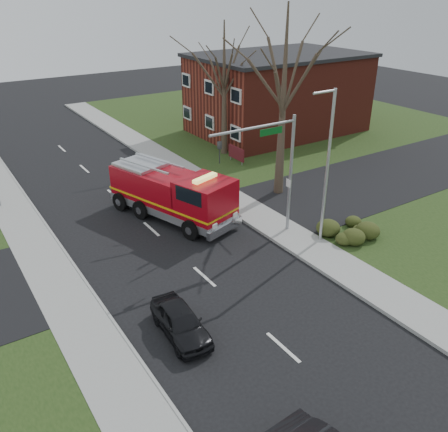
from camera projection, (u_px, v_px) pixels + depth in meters
ground at (204, 277)px, 23.16m from camera, size 120.00×120.00×0.00m
sidewalk_right at (300, 242)px, 26.18m from camera, size 2.40×80.00×0.15m
sidewalk_left at (79, 320)px, 20.08m from camera, size 2.40×80.00×0.15m
cross_street_right at (422, 165)px, 37.16m from camera, size 30.00×8.00×0.15m
brick_building at (278, 93)px, 44.42m from camera, size 15.40×10.40×7.25m
health_center_sign at (236, 153)px, 37.33m from camera, size 0.12×2.00×1.40m
hedge_corner at (351, 228)px, 26.58m from camera, size 2.80×2.00×0.90m
bare_tree_near at (284, 83)px, 29.08m from camera, size 6.00×6.00×12.00m
bare_tree_far at (224, 75)px, 36.98m from camera, size 5.25×5.25×10.50m
traffic_signal_mast at (273, 158)px, 24.78m from camera, size 5.29×0.18×6.80m
streetlight_pole at (327, 164)px, 24.30m from camera, size 1.48×0.16×8.40m
fire_engine at (173, 195)px, 28.43m from camera, size 5.18×8.69×3.31m
parked_car_maroon at (180, 322)px, 19.11m from camera, size 1.72×3.77×1.25m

